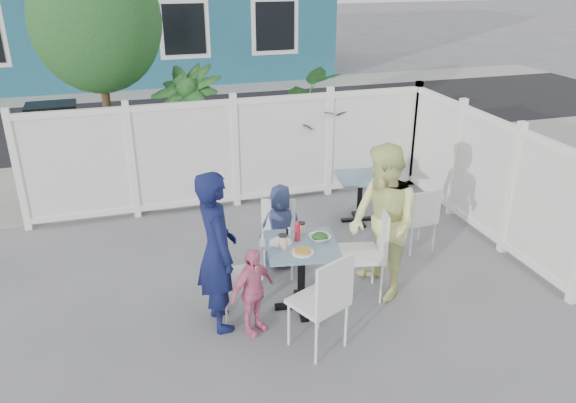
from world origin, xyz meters
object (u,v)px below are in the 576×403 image
object	(u,v)px
spare_table	(360,186)
man	(217,251)
chair_right	(370,246)
chair_back	(278,232)
main_table	(302,259)
chair_near	(325,297)
toddler	(252,291)
boy	(281,227)
chair_left	(230,271)
woman	(383,223)
utility_cabinet	(58,147)

from	to	relation	value
spare_table	man	bearing A→B (deg)	-141.61
chair_right	chair_back	size ratio (longest dim) A/B	1.17
main_table	chair_near	size ratio (longest dim) A/B	0.82
man	toddler	distance (m)	0.52
chair_near	boy	world-z (taller)	boy
chair_left	chair_right	world-z (taller)	chair_right
spare_table	boy	xyz separation A→B (m)	(-1.40, -0.88, -0.01)
woman	toddler	size ratio (longest dim) A/B	1.86
utility_cabinet	chair_near	bearing A→B (deg)	-65.15
chair_back	utility_cabinet	bearing A→B (deg)	-35.07
main_table	spare_table	xyz separation A→B (m)	(1.44, 1.80, -0.07)
main_table	toddler	distance (m)	0.65
chair_near	toddler	distance (m)	0.75
chair_right	woman	xyz separation A→B (m)	(0.12, -0.02, 0.26)
chair_left	boy	size ratio (longest dim) A/B	0.87
chair_back	chair_near	distance (m)	1.55
chair_back	boy	xyz separation A→B (m)	(0.06, 0.10, 0.01)
chair_near	spare_table	bearing A→B (deg)	35.14
woman	toddler	xyz separation A→B (m)	(-1.48, -0.28, -0.39)
chair_right	boy	world-z (taller)	boy
man	utility_cabinet	bearing A→B (deg)	16.03
chair_right	man	size ratio (longest dim) A/B	0.62
utility_cabinet	boy	bearing A→B (deg)	-54.82
chair_left	boy	world-z (taller)	boy
woman	toddler	world-z (taller)	woman
man	boy	distance (m)	1.34
utility_cabinet	chair_near	world-z (taller)	utility_cabinet
utility_cabinet	spare_table	distance (m)	4.86
woman	chair_back	bearing A→B (deg)	-134.75
chair_left	woman	distance (m)	1.67
utility_cabinet	woman	distance (m)	5.67
man	toddler	size ratio (longest dim) A/B	1.80
chair_back	man	world-z (taller)	man
spare_table	chair_back	distance (m)	1.76
main_table	spare_table	world-z (taller)	main_table
woman	chair_near	bearing A→B (deg)	-54.96
chair_near	toddler	bearing A→B (deg)	114.84
chair_back	chair_near	size ratio (longest dim) A/B	0.86
boy	chair_near	bearing A→B (deg)	101.09
chair_near	toddler	size ratio (longest dim) A/B	1.10
utility_cabinet	boy	distance (m)	4.43
woman	boy	bearing A→B (deg)	-140.27
toddler	main_table	bearing A→B (deg)	-6.26
spare_table	toddler	bearing A→B (deg)	-134.45
woman	spare_table	bearing A→B (deg)	158.80
main_table	toddler	world-z (taller)	toddler
utility_cabinet	main_table	size ratio (longest dim) A/B	1.56
man	toddler	world-z (taller)	man
main_table	toddler	size ratio (longest dim) A/B	0.90
man	chair_right	bearing A→B (deg)	-93.12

